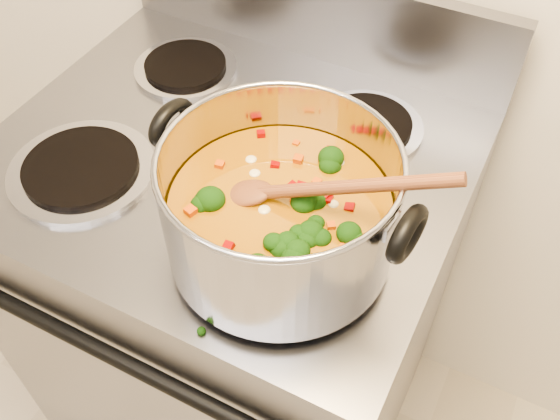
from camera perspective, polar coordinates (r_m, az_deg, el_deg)
The scene contains 4 objects.
electric_range at distance 1.34m, azimuth -3.44°, elevation -8.70°, with size 0.73×0.67×1.08m.
stockpot at distance 0.78m, azimuth -0.01°, elevation -0.01°, with size 0.36×0.30×0.18m.
wooden_spoon at distance 0.74m, azimuth 1.41°, elevation 1.80°, with size 0.29×0.08×0.13m.
cooktop_crumbs at distance 0.95m, azimuth -8.72°, elevation 3.27°, with size 0.03×0.11×0.01m.
Camera 1 is at (0.33, 0.56, 1.59)m, focal length 40.00 mm.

